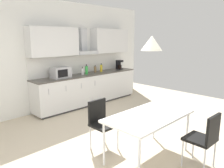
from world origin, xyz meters
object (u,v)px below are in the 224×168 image
at_px(bottle_brown, 95,69).
at_px(dining_table, 149,118).
at_px(chair_near_right, 206,136).
at_px(microwave, 61,72).
at_px(pendant_lamp, 152,43).
at_px(chair_far_left, 101,119).
at_px(bottle_white, 83,71).
at_px(coffee_maker, 119,65).
at_px(bottle_yellow, 101,68).
at_px(bottle_green, 87,70).

distance_m(bottle_brown, dining_table, 3.46).
bearing_deg(chair_near_right, microwave, 90.42).
relative_size(chair_near_right, pendant_lamp, 2.72).
xyz_separation_m(bottle_brown, chair_far_left, (-1.85, -2.31, -0.46)).
relative_size(microwave, bottle_white, 2.16).
height_order(coffee_maker, bottle_yellow, coffee_maker).
height_order(bottle_yellow, chair_far_left, bottle_yellow).
height_order(bottle_green, pendant_lamp, pendant_lamp).
height_order(bottle_brown, chair_near_right, bottle_brown).
relative_size(microwave, coffee_maker, 1.60).
height_order(chair_near_right, pendant_lamp, pendant_lamp).
bearing_deg(pendant_lamp, chair_far_left, 112.66).
height_order(coffee_maker, dining_table, coffee_maker).
bearing_deg(dining_table, microwave, 84.45).
bearing_deg(pendant_lamp, bottle_yellow, 60.23).
relative_size(bottle_white, dining_table, 0.15).
height_order(bottle_yellow, chair_near_right, bottle_yellow).
relative_size(bottle_brown, chair_near_right, 0.25).
bearing_deg(bottle_green, bottle_white, 171.97).
xyz_separation_m(bottle_brown, dining_table, (-1.52, -3.09, -0.31)).
bearing_deg(pendant_lamp, chair_near_right, -67.50).
bearing_deg(bottle_brown, bottle_green, -169.02).
bearing_deg(dining_table, chair_near_right, -67.50).
relative_size(bottle_yellow, dining_table, 0.18).
height_order(microwave, bottle_white, microwave).
xyz_separation_m(coffee_maker, bottle_white, (-1.55, -0.03, -0.05)).
bearing_deg(chair_near_right, chair_far_left, 112.58).
height_order(bottle_green, dining_table, bottle_green).
bearing_deg(chair_near_right, coffee_maker, 59.96).
xyz_separation_m(chair_far_left, pendant_lamp, (0.33, -0.78, 1.32)).
xyz_separation_m(dining_table, chair_near_right, (0.32, -0.78, -0.15)).
height_order(bottle_yellow, bottle_green, bottle_green).
bearing_deg(bottle_yellow, microwave, -178.43).
xyz_separation_m(microwave, bottle_brown, (1.23, 0.05, -0.05)).
bearing_deg(microwave, chair_near_right, -89.58).
bearing_deg(bottle_white, dining_table, -108.29).
height_order(microwave, bottle_green, bottle_green).
relative_size(coffee_maker, bottle_brown, 1.38).
height_order(microwave, chair_far_left, microwave).
xyz_separation_m(microwave, bottle_white, (0.71, -0.01, -0.05)).
distance_m(coffee_maker, bottle_yellow, 0.79).
distance_m(coffee_maker, bottle_white, 1.55).
distance_m(chair_near_right, pendant_lamp, 1.57).
distance_m(microwave, chair_far_left, 2.40).
height_order(bottle_white, bottle_brown, bottle_white).
relative_size(bottle_brown, pendant_lamp, 0.68).
relative_size(bottle_white, bottle_brown, 1.02).
bearing_deg(bottle_green, dining_table, -110.61).
height_order(coffee_maker, chair_far_left, coffee_maker).
bearing_deg(bottle_green, chair_near_right, -102.05).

